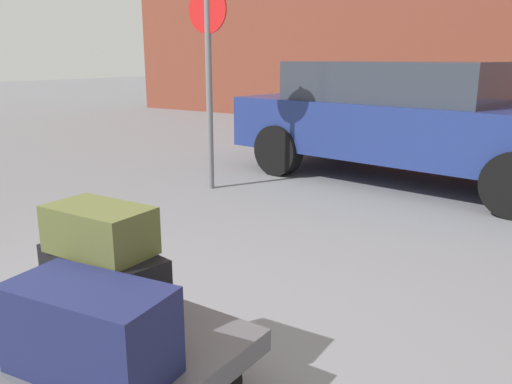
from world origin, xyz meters
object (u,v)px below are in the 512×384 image
Objects in this scene: duffel_bag_navy_front_left at (90,330)px; parked_car at (411,118)px; duffel_bag_olive_topmost_pile at (100,230)px; no_parking_sign at (209,66)px; duffel_bag_black_center at (104,287)px; luggage_cart at (99,344)px.

duffel_bag_navy_front_left is 0.14× the size of parked_car.
no_parking_sign is (-2.01, 3.18, 0.61)m from duffel_bag_olive_topmost_pile.
duffel_bag_black_center is at bearing 87.72° from duffel_bag_olive_topmost_pile.
duffel_bag_black_center is 0.26× the size of no_parking_sign.
duffel_bag_black_center is 4.93m from parked_car.
duffel_bag_black_center is (-0.03, 0.07, 0.23)m from luggage_cart.
duffel_bag_navy_front_left is at bearing -83.84° from parked_car.
duffel_bag_black_center is 1.30× the size of duffel_bag_olive_topmost_pile.
duffel_bag_black_center is 0.13× the size of parked_car.
parked_car is 2.03× the size of no_parking_sign.
duffel_bag_olive_topmost_pile is (0.00, -0.00, 0.26)m from duffel_bag_black_center.
duffel_bag_olive_topmost_pile is at bearing 125.06° from duffel_bag_navy_front_left.
luggage_cart is 2.00× the size of duffel_bag_navy_front_left.
duffel_bag_navy_front_left is 1.36× the size of duffel_bag_olive_topmost_pile.
no_parking_sign is at bearing 132.36° from duffel_bag_black_center.
luggage_cart is at bearing -59.77° from duffel_bag_black_center.
duffel_bag_navy_front_left is at bearing -36.96° from duffel_bag_black_center.
parked_car is at bearing 88.29° from duffel_bag_navy_front_left.
luggage_cart is 0.27× the size of parked_car.
duffel_bag_black_center is at bearing -57.75° from no_parking_sign.
parked_car is at bearing 45.23° from no_parking_sign.
duffel_bag_olive_topmost_pile is (-0.26, 0.28, 0.25)m from duffel_bag_navy_front_left.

